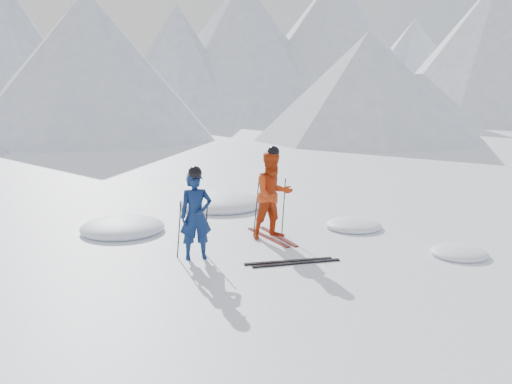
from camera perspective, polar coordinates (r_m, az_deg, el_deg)
name	(u,v)px	position (r m, az deg, el deg)	size (l,w,h in m)	color
ground	(325,244)	(11.42, 7.22, -5.49)	(160.00, 160.00, 0.00)	white
mountain_range	(209,43)	(46.52, -4.98, 15.33)	(106.15, 62.94, 15.53)	#B2BCD1
skier_blue	(196,216)	(10.27, -6.34, -2.51)	(0.61, 0.40, 1.68)	#0C1F4A
skier_red	(273,195)	(11.62, 1.82, -0.31)	(0.92, 0.72, 1.89)	#BE370F
pole_blue_left	(179,229)	(10.43, -8.09, -3.93)	(0.02, 0.02, 1.12)	black
pole_blue_right	(206,226)	(10.62, -5.26, -3.58)	(0.02, 0.02, 1.12)	black
pole_red_left	(256,208)	(11.82, 0.03, -1.67)	(0.02, 0.02, 1.26)	black
pole_red_right	(284,207)	(11.93, 2.93, -1.57)	(0.02, 0.02, 1.26)	black
ski_worn_left	(268,237)	(11.80, 1.24, -4.78)	(0.09, 1.70, 0.03)	black
ski_worn_right	(278,236)	(11.88, 2.34, -4.68)	(0.09, 1.70, 0.03)	black
ski_loose_a	(288,261)	(10.24, 3.44, -7.29)	(0.09, 1.70, 0.03)	black
ski_loose_b	(296,263)	(10.15, 4.27, -7.48)	(0.09, 1.70, 0.03)	black
snow_lumps	(217,217)	(13.65, -4.09, -2.68)	(7.61, 7.34, 0.51)	white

